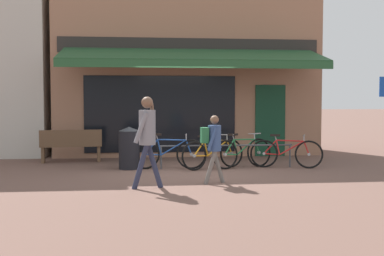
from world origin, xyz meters
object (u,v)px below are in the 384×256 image
(bicycle_blue, at_px, (168,153))
(pedestrian_child, at_px, (213,141))
(bicycle_green, at_px, (242,152))
(pedestrian_adult, at_px, (147,131))
(bicycle_orange, at_px, (213,153))
(litter_bin, at_px, (129,148))
(park_bench, at_px, (71,145))
(bicycle_red, at_px, (286,153))

(bicycle_blue, distance_m, pedestrian_child, 2.27)
(bicycle_green, xyz_separation_m, pedestrian_child, (-1.04, -2.11, 0.47))
(bicycle_blue, xyz_separation_m, pedestrian_child, (0.77, -2.09, 0.46))
(bicycle_green, height_order, pedestrian_adult, pedestrian_adult)
(bicycle_blue, bearing_deg, bicycle_green, 7.21)
(bicycle_orange, bearing_deg, pedestrian_child, -125.00)
(pedestrian_child, bearing_deg, litter_bin, 124.67)
(bicycle_orange, bearing_deg, litter_bin, 148.32)
(bicycle_green, distance_m, park_bench, 4.56)
(bicycle_green, bearing_deg, litter_bin, 156.25)
(bicycle_green, relative_size, bicycle_red, 0.94)
(bicycle_green, relative_size, pedestrian_adult, 0.94)
(bicycle_blue, relative_size, bicycle_green, 1.13)
(bicycle_orange, distance_m, pedestrian_adult, 2.98)
(bicycle_orange, height_order, pedestrian_child, pedestrian_child)
(bicycle_orange, xyz_separation_m, pedestrian_child, (-0.31, -2.02, 0.48))
(bicycle_orange, xyz_separation_m, bicycle_red, (1.80, -0.01, -0.01))
(bicycle_blue, distance_m, litter_bin, 0.93)
(pedestrian_adult, bearing_deg, pedestrian_child, 25.02)
(bicycle_orange, relative_size, bicycle_green, 1.01)
(bicycle_blue, height_order, bicycle_red, bicycle_blue)
(park_bench, bearing_deg, litter_bin, -48.88)
(bicycle_red, height_order, park_bench, park_bench)
(bicycle_red, bearing_deg, pedestrian_child, -120.87)
(bicycle_blue, distance_m, park_bench, 2.93)
(bicycle_red, height_order, pedestrian_adult, pedestrian_adult)
(pedestrian_child, xyz_separation_m, park_bench, (-3.25, 3.64, -0.39))
(litter_bin, bearing_deg, park_bench, 137.53)
(litter_bin, distance_m, park_bench, 2.12)
(bicycle_red, xyz_separation_m, litter_bin, (-3.80, 0.20, 0.14))
(pedestrian_adult, distance_m, litter_bin, 2.70)
(bicycle_orange, bearing_deg, bicycle_green, -19.19)
(park_bench, bearing_deg, bicycle_blue, -38.50)
(pedestrian_adult, bearing_deg, bicycle_blue, 86.08)
(pedestrian_adult, bearing_deg, bicycle_orange, 64.38)
(bicycle_red, xyz_separation_m, pedestrian_child, (-2.11, -2.01, 0.48))
(bicycle_red, distance_m, pedestrian_child, 2.95)
(pedestrian_adult, xyz_separation_m, litter_bin, (-0.39, 2.61, -0.56))
(bicycle_red, height_order, litter_bin, litter_bin)
(bicycle_green, bearing_deg, bicycle_blue, 159.09)
(pedestrian_child, bearing_deg, bicycle_green, 61.04)
(bicycle_blue, height_order, bicycle_orange, bicycle_blue)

